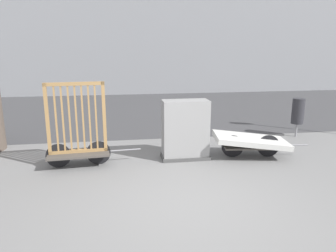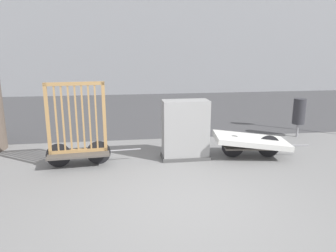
# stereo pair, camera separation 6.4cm
# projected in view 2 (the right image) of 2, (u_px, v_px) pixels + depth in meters

# --- Properties ---
(ground_plane) EXTENTS (60.00, 60.00, 0.00)m
(ground_plane) POSITION_uv_depth(u_px,v_px,m) (186.00, 205.00, 5.35)
(ground_plane) COLOR slate
(road_strip) EXTENTS (56.00, 8.68, 0.01)m
(road_strip) POSITION_uv_depth(u_px,v_px,m) (147.00, 109.00, 13.31)
(road_strip) COLOR #424244
(road_strip) RESTS_ON ground_plane
(bike_cart_with_bedframe) EXTENTS (2.02, 0.76, 1.81)m
(bike_cart_with_bedframe) POSITION_uv_depth(u_px,v_px,m) (78.00, 137.00, 6.96)
(bike_cart_with_bedframe) COLOR #4C4742
(bike_cart_with_bedframe) RESTS_ON ground_plane
(bike_cart_with_mattress) EXTENTS (2.23, 1.11, 0.55)m
(bike_cart_with_mattress) POSITION_uv_depth(u_px,v_px,m) (251.00, 142.00, 7.56)
(bike_cart_with_mattress) COLOR #4C4742
(bike_cart_with_mattress) RESTS_ON ground_plane
(utility_cabinet) EXTENTS (1.09, 0.54, 1.35)m
(utility_cabinet) POSITION_uv_depth(u_px,v_px,m) (185.00, 132.00, 7.42)
(utility_cabinet) COLOR #4C4C4C
(utility_cabinet) RESTS_ON ground_plane
(trash_bin) EXTENTS (0.34, 0.34, 1.10)m
(trash_bin) POSITION_uv_depth(u_px,v_px,m) (299.00, 112.00, 9.17)
(trash_bin) COLOR gray
(trash_bin) RESTS_ON ground_plane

